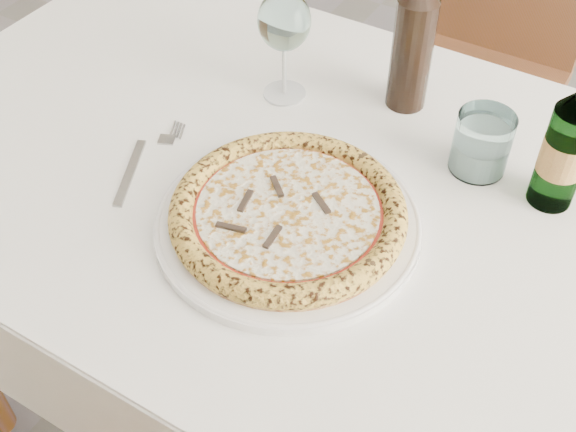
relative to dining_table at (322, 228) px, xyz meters
name	(u,v)px	position (x,y,z in m)	size (l,w,h in m)	color
floor	(318,337)	(-0.12, 0.24, -0.67)	(5.00, 6.00, 0.02)	#595959
dining_table	(322,228)	(0.00, 0.00, 0.00)	(1.39, 0.82, 0.76)	brown
chair_far	(483,42)	(-0.02, 0.82, -0.13)	(0.41, 0.41, 0.93)	brown
plate	(288,222)	(0.00, -0.10, 0.10)	(0.35, 0.35, 0.02)	white
pizza	(288,213)	(0.00, -0.10, 0.12)	(0.31, 0.31, 0.03)	#E1B56E
fork	(142,162)	(-0.25, -0.10, 0.09)	(0.07, 0.19, 0.00)	gray
wine_glass	(284,23)	(-0.16, 0.15, 0.22)	(0.08, 0.08, 0.18)	silver
tumbler	(481,146)	(0.17, 0.14, 0.13)	(0.08, 0.08, 0.09)	silver
beer_bottle	(567,147)	(0.28, 0.13, 0.19)	(0.06, 0.06, 0.23)	#315E31
wine_bottle	(413,43)	(0.02, 0.23, 0.20)	(0.06, 0.06, 0.25)	black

